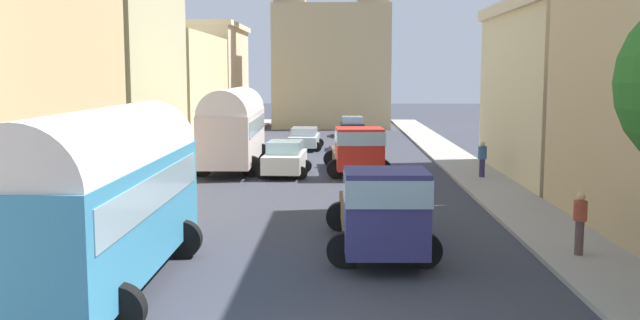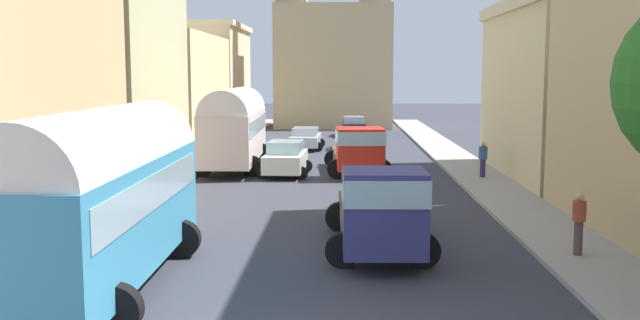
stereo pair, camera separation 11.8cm
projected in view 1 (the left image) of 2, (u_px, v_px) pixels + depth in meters
ground_plane at (326, 164)px, 38.28m from camera, size 154.00×154.00×0.00m
sidewalk_left at (193, 162)px, 38.47m from camera, size 2.50×70.00×0.14m
sidewalk_right at (460, 163)px, 38.07m from camera, size 2.50×70.00×0.14m
building_left_1 at (15, 63)px, 24.61m from camera, size 4.52×11.81×10.39m
building_left_2 at (115, 67)px, 36.98m from camera, size 5.48×11.56×10.36m
building_left_3 at (176, 88)px, 51.12m from camera, size 5.22×14.96×7.64m
building_left_4 at (210, 75)px, 65.30m from camera, size 6.02×12.86×9.33m
building_right_2 at (557, 89)px, 32.81m from camera, size 5.22×12.11×8.22m
distant_church at (331, 56)px, 63.45m from camera, size 10.36×6.75×17.78m
parked_bus_0 at (104, 190)px, 15.75m from camera, size 3.30×9.18×4.12m
parked_bus_1 at (234, 124)px, 36.16m from camera, size 3.45×9.38×4.12m
cargo_truck_0 at (381, 209)px, 18.87m from camera, size 3.01×7.04×2.52m
cargo_truck_1 at (357, 149)px, 33.92m from camera, size 3.27×6.76×2.38m
car_0 at (352, 138)px, 45.47m from camera, size 2.15×4.18×1.40m
car_1 at (352, 126)px, 55.12m from camera, size 2.42×3.82×1.54m
car_2 at (285, 158)px, 33.88m from camera, size 2.48×4.14×1.66m
car_3 at (304, 138)px, 45.46m from camera, size 2.46×4.16×1.42m
pedestrian_0 at (580, 221)px, 18.48m from camera, size 0.48×0.48×1.80m
pedestrian_1 at (482, 158)px, 32.42m from camera, size 0.56×0.56×1.78m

